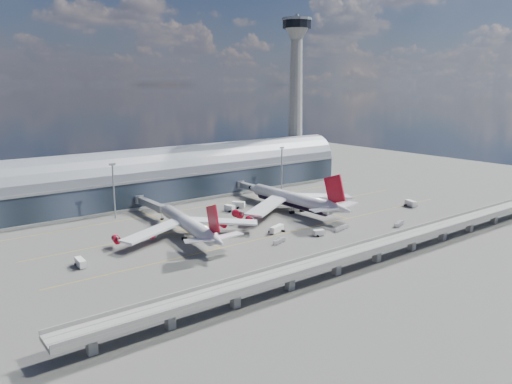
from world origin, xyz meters
TOP-DOWN VIEW (x-y plane):
  - ground at (0.00, 0.00)m, footprint 500.00×500.00m
  - taxi_lines at (0.00, 22.11)m, footprint 200.00×80.12m
  - terminal at (0.00, 77.99)m, footprint 200.00×30.00m
  - control_tower at (85.00, 83.00)m, footprint 19.00×19.00m
  - guideway at (-0.00, -55.00)m, footprint 220.00×8.50m
  - floodlight_mast_left at (-50.00, 55.00)m, footprint 3.00×0.70m
  - floodlight_mast_right at (50.00, 55.00)m, footprint 3.00×0.70m
  - airliner_left at (-37.81, 8.43)m, footprint 60.14×63.28m
  - airliner_right at (23.66, 14.72)m, footprint 68.03×71.08m
  - jet_bridge_left at (-34.00, 53.12)m, footprint 4.40×28.00m
  - jet_bridge_right at (27.15, 51.18)m, footprint 4.40×32.00m
  - service_truck_0 at (-83.50, 2.40)m, footprint 2.62×6.79m
  - service_truck_1 at (5.32, -21.10)m, footprint 4.67×3.27m
  - service_truck_2 at (-5.17, -7.02)m, footprint 8.08×4.59m
  - service_truck_3 at (77.19, -13.42)m, footprint 4.17×6.88m
  - service_truck_4 at (-0.69, 34.21)m, footprint 3.72×5.72m
  - service_truck_5 at (7.01, 37.57)m, footprint 5.99×6.35m
  - cargo_train_0 at (-13.72, -18.81)m, footprint 7.03×3.57m
  - cargo_train_1 at (18.67, -21.05)m, footprint 9.39×3.39m
  - cargo_train_2 at (43.35, -31.86)m, footprint 7.55×3.97m

SIDE VIEW (x-z plane):
  - ground at x=0.00m, z-range 0.00..0.00m
  - taxi_lines at x=0.00m, z-range 0.00..0.01m
  - cargo_train_1 at x=18.67m, z-range 0.03..1.58m
  - cargo_train_0 at x=-13.72m, z-range 0.03..1.58m
  - cargo_train_2 at x=43.35m, z-range 0.04..1.70m
  - service_truck_1 at x=5.32m, z-range 0.01..2.48m
  - service_truck_0 at x=-83.50m, z-range 0.05..2.82m
  - service_truck_2 at x=-5.17m, z-range 0.06..2.88m
  - service_truck_4 at x=-0.69m, z-range 0.01..3.07m
  - service_truck_5 at x=7.01m, z-range 0.04..3.09m
  - service_truck_3 at x=77.19m, z-range 0.04..3.15m
  - jet_bridge_left at x=-34.00m, z-range 1.55..8.80m
  - jet_bridge_right at x=27.15m, z-range 1.56..8.81m
  - guideway at x=0.00m, z-range 1.69..8.89m
  - airliner_left at x=-37.81m, z-range -4.14..15.17m
  - airliner_right at x=23.66m, z-range -5.44..17.17m
  - terminal at x=0.00m, z-range -2.66..25.34m
  - floodlight_mast_left at x=-50.00m, z-range 0.78..26.48m
  - floodlight_mast_right at x=50.00m, z-range 0.78..26.48m
  - control_tower at x=85.00m, z-range 0.14..103.14m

